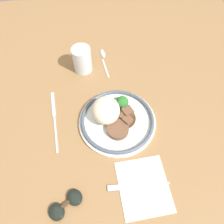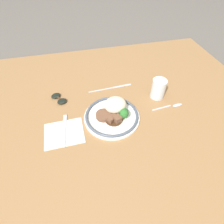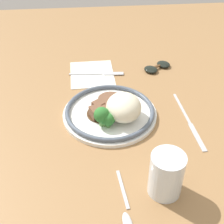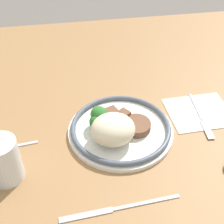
{
  "view_description": "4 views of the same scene",
  "coord_description": "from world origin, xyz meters",
  "views": [
    {
      "loc": [
        -0.33,
        0.07,
        0.65
      ],
      "look_at": [
        0.05,
        0.01,
        0.05
      ],
      "focal_mm": 35.0,
      "sensor_mm": 36.0,
      "label": 1
    },
    {
      "loc": [
        -0.1,
        -0.51,
        0.63
      ],
      "look_at": [
        0.02,
        0.0,
        0.06
      ],
      "focal_mm": 28.0,
      "sensor_mm": 36.0,
      "label": 2
    },
    {
      "loc": [
        0.67,
        -0.06,
        0.56
      ],
      "look_at": [
        0.04,
        -0.0,
        0.05
      ],
      "focal_mm": 50.0,
      "sensor_mm": 36.0,
      "label": 3
    },
    {
      "loc": [
        0.13,
        0.52,
        0.55
      ],
      "look_at": [
        0.04,
        -0.03,
        0.08
      ],
      "focal_mm": 50.0,
      "sensor_mm": 36.0,
      "label": 4
    }
  ],
  "objects": [
    {
      "name": "sunglasses",
      "position": [
        -0.21,
        0.17,
        0.04
      ],
      "size": [
        0.09,
        0.11,
        0.01
      ],
      "rotation": [
        0.0,
        0.0,
        0.54
      ],
      "color": "black",
      "rests_on": "dining_table"
    },
    {
      "name": "napkin",
      "position": [
        -0.19,
        -0.04,
        0.03
      ],
      "size": [
        0.16,
        0.14,
        0.0
      ],
      "color": "silver",
      "rests_on": "dining_table"
    },
    {
      "name": "juice_glass",
      "position": [
        0.28,
        0.08,
        0.07
      ],
      "size": [
        0.07,
        0.07,
        0.1
      ],
      "color": "orange",
      "rests_on": "dining_table"
    },
    {
      "name": "ground_plane",
      "position": [
        0.0,
        0.0,
        0.0
      ],
      "size": [
        8.0,
        8.0,
        0.0
      ],
      "primitive_type": "plane",
      "color": "#5B5651"
    },
    {
      "name": "spoon",
      "position": [
        0.33,
        0.0,
        0.03
      ],
      "size": [
        0.16,
        0.03,
        0.01
      ],
      "rotation": [
        0.0,
        0.0,
        0.1
      ],
      "color": "#B7B7BC",
      "rests_on": "dining_table"
    },
    {
      "name": "knife",
      "position": [
        0.07,
        0.2,
        0.03
      ],
      "size": [
        0.23,
        0.02,
        0.0
      ],
      "rotation": [
        0.0,
        0.0,
        0.06
      ],
      "color": "#B7B7BC",
      "rests_on": "dining_table"
    },
    {
      "name": "plate",
      "position": [
        0.03,
        0.0,
        0.05
      ],
      "size": [
        0.25,
        0.25,
        0.08
      ],
      "color": "white",
      "rests_on": "dining_table"
    },
    {
      "name": "fork",
      "position": [
        -0.19,
        -0.01,
        0.03
      ],
      "size": [
        0.02,
        0.17,
        0.0
      ],
      "rotation": [
        0.0,
        0.0,
        1.5
      ],
      "color": "#B7B7BC",
      "rests_on": "napkin"
    },
    {
      "name": "dining_table",
      "position": [
        0.0,
        0.0,
        0.02
      ],
      "size": [
        1.59,
        1.29,
        0.03
      ],
      "color": "olive",
      "rests_on": "ground"
    }
  ]
}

